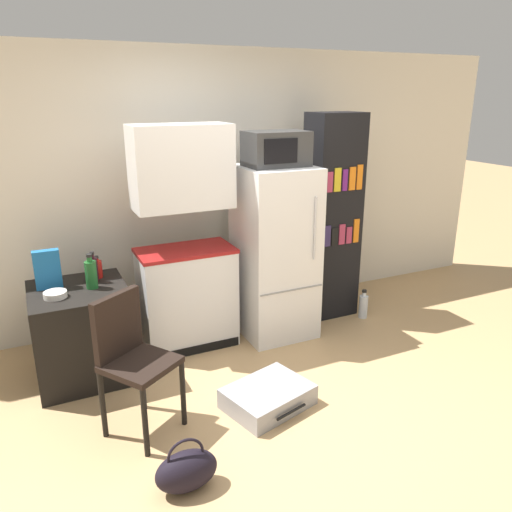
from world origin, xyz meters
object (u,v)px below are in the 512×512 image
Objects in this scene: side_table at (82,332)px; chair at (130,351)px; bottle_ketchup_red at (97,269)px; microwave at (276,149)px; handbag at (186,470)px; bottle_wine_dark at (94,269)px; cereal_box at (47,269)px; suitcase_large_flat at (268,397)px; bottle_green_tall at (91,274)px; kitchen_hutch at (185,249)px; bowl at (55,295)px; water_bottle_front at (363,306)px; bookshelf at (332,218)px; refrigerator at (275,252)px.

chair is at bearing -75.75° from side_table.
side_table is 4.06× the size of bottle_ketchup_red.
microwave reaches higher than bottle_ketchup_red.
side_table reaches higher than handbag.
bottle_wine_dark is 0.83× the size of cereal_box.
handbag is at bearing -112.64° from chair.
suitcase_large_flat is at bearing -45.08° from chair.
bottle_ketchup_red is 0.72× the size of bottle_wine_dark.
bottle_green_tall reaches higher than handbag.
bottle_green_tall is at bearing -168.05° from kitchen_hutch.
suitcase_large_flat is at bearing -35.29° from bowl.
suitcase_large_flat is at bearing -44.30° from bottle_green_tall.
kitchen_hutch is 3.68× the size of microwave.
microwave reaches higher than handbag.
bottle_ketchup_red is 0.61× the size of water_bottle_front.
bottle_ketchup_red is at bearing 179.95° from bookshelf.
bowl is at bearing -179.59° from water_bottle_front.
water_bottle_front is at bearing -7.79° from refrigerator.
side_table is 0.37× the size of bookshelf.
bottle_wine_dark is 0.97m from chair.
water_bottle_front is (2.81, 0.02, -0.63)m from bowl.
handbag is 1.22× the size of water_bottle_front.
water_bottle_front is (2.47, -0.28, -0.68)m from bottle_ketchup_red.
suitcase_large_flat is (1.12, -1.02, -0.29)m from side_table.
bottle_ketchup_red is at bearing 57.95° from chair.
handbag is at bearing -147.92° from water_bottle_front.
side_table is 0.50m from bottle_wine_dark.
side_table is at bearing 122.02° from suitcase_large_flat.
side_table is at bearing -178.70° from refrigerator.
side_table is 1.76m from refrigerator.
bookshelf reaches higher than side_table.
side_table is 2.49m from bookshelf.
water_bottle_front is (2.64, -0.09, -0.24)m from side_table.
side_table is 0.43m from bowl.
suitcase_large_flat is at bearing -136.97° from bookshelf.
side_table is 1.07× the size of suitcase_large_flat.
refrigerator is 1.54m from bottle_ketchup_red.
bowl is (-1.87, -0.15, -0.94)m from microwave.
kitchen_hutch is 0.81m from bottle_green_tall.
water_bottle_front is (2.43, 0.75, -0.44)m from chair.
bookshelf is at bearing -0.05° from bottle_ketchup_red.
microwave is 0.26× the size of bookshelf.
kitchen_hutch is 0.82m from refrigerator.
suitcase_large_flat is (0.21, -1.15, -0.81)m from kitchen_hutch.
suitcase_large_flat is at bearing -148.74° from water_bottle_front.
kitchen_hutch is at bearing 11.95° from bottle_green_tall.
bottle_wine_dark reaches higher than side_table.
bookshelf is (0.70, 0.15, 0.22)m from refrigerator.
bookshelf reaches higher than kitchen_hutch.
kitchen_hutch reaches higher than bowl.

